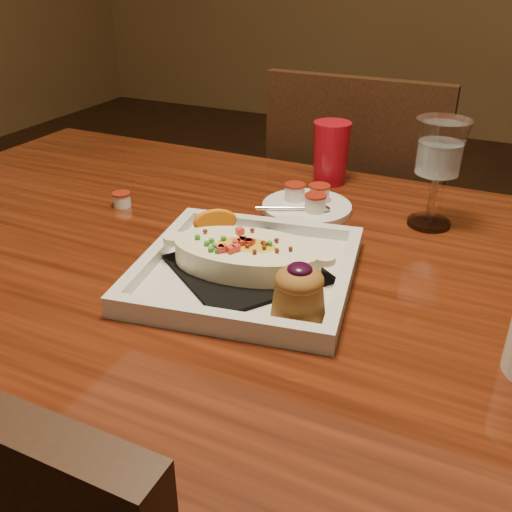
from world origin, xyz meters
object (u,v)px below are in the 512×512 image
at_px(red_tumbler, 331,153).
at_px(goblet, 439,154).
at_px(plate, 251,265).
at_px(chair_far, 358,239).
at_px(table, 250,317).
at_px(saucer, 307,204).

bearing_deg(red_tumbler, goblet, -28.44).
xyz_separation_m(plate, red_tumbler, (-0.03, 0.41, 0.03)).
relative_size(chair_far, goblet, 5.19).
bearing_deg(red_tumbler, plate, -86.14).
bearing_deg(chair_far, table, 90.00).
height_order(plate, goblet, goblet).
relative_size(saucer, red_tumbler, 1.31).
distance_m(plate, goblet, 0.36).
bearing_deg(table, red_tumbler, 90.51).
xyz_separation_m(goblet, saucer, (-0.21, -0.03, -0.11)).
bearing_deg(chair_far, goblet, 119.32).
height_order(plate, red_tumbler, red_tumbler).
bearing_deg(table, chair_far, 90.00).
xyz_separation_m(table, goblet, (0.21, 0.25, 0.22)).
bearing_deg(chair_far, plate, 92.08).
bearing_deg(table, goblet, 49.43).
relative_size(chair_far, red_tumbler, 7.69).
bearing_deg(plate, saucer, 84.05).
distance_m(table, goblet, 0.40).
relative_size(chair_far, plate, 2.76).
bearing_deg(chair_far, saucer, 90.81).
height_order(table, red_tumbler, red_tumbler).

